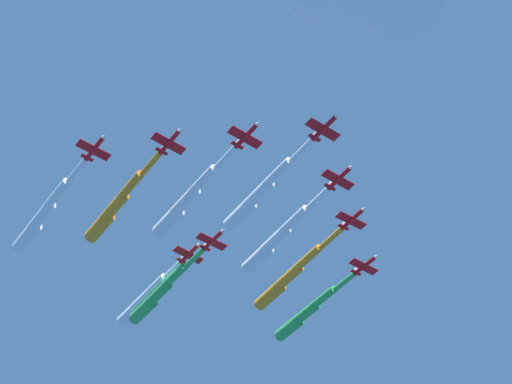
{
  "coord_description": "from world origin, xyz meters",
  "views": [
    {
      "loc": [
        147.98,
        122.22,
        18.72
      ],
      "look_at": [
        0.0,
        0.0,
        188.09
      ],
      "focal_mm": 72.58,
      "sensor_mm": 36.0,
      "label": 1
    }
  ],
  "objects_px": {
    "jet_port_inner": "(277,239)",
    "jet_port_mid": "(289,277)",
    "jet_starboard_mid": "(116,206)",
    "jet_starboard_outer": "(42,215)",
    "jet_trail_starboard": "(144,299)",
    "jet_port_outer": "(307,312)",
    "jet_starboard_inner": "(186,200)",
    "jet_lead": "(260,193)",
    "jet_trail_port": "(160,293)"
  },
  "relations": [
    {
      "from": "jet_port_mid",
      "to": "jet_trail_starboard",
      "type": "xyz_separation_m",
      "value": [
        17.13,
        -38.96,
        0.8
      ]
    },
    {
      "from": "jet_lead",
      "to": "jet_port_inner",
      "type": "distance_m",
      "value": 18.84
    },
    {
      "from": "jet_port_inner",
      "to": "jet_trail_port",
      "type": "relative_size",
      "value": 0.99
    },
    {
      "from": "jet_starboard_inner",
      "to": "jet_starboard_mid",
      "type": "xyz_separation_m",
      "value": [
        9.26,
        -15.51,
        0.59
      ]
    },
    {
      "from": "jet_port_inner",
      "to": "jet_starboard_mid",
      "type": "xyz_separation_m",
      "value": [
        35.65,
        -23.13,
        0.34
      ]
    },
    {
      "from": "jet_starboard_outer",
      "to": "jet_trail_port",
      "type": "relative_size",
      "value": 1.05
    },
    {
      "from": "jet_starboard_mid",
      "to": "jet_port_mid",
      "type": "bearing_deg",
      "value": 165.05
    },
    {
      "from": "jet_starboard_mid",
      "to": "jet_trail_starboard",
      "type": "distance_m",
      "value": 43.39
    },
    {
      "from": "jet_port_mid",
      "to": "jet_starboard_outer",
      "type": "xyz_separation_m",
      "value": [
        61.47,
        -31.53,
        -1.03
      ]
    },
    {
      "from": "jet_lead",
      "to": "jet_trail_port",
      "type": "height_order",
      "value": "jet_lead"
    },
    {
      "from": "jet_starboard_inner",
      "to": "jet_port_mid",
      "type": "xyz_separation_m",
      "value": [
        -43.32,
        -1.48,
        2.03
      ]
    },
    {
      "from": "jet_starboard_mid",
      "to": "jet_port_outer",
      "type": "bearing_deg",
      "value": 172.65
    },
    {
      "from": "jet_port_outer",
      "to": "jet_port_inner",
      "type": "bearing_deg",
      "value": 24.32
    },
    {
      "from": "jet_trail_port",
      "to": "jet_port_outer",
      "type": "bearing_deg",
      "value": 144.72
    },
    {
      "from": "jet_starboard_inner",
      "to": "jet_starboard_mid",
      "type": "relative_size",
      "value": 1.0
    },
    {
      "from": "jet_trail_port",
      "to": "jet_trail_starboard",
      "type": "bearing_deg",
      "value": -106.82
    },
    {
      "from": "jet_port_outer",
      "to": "jet_trail_starboard",
      "type": "distance_m",
      "value": 46.56
    },
    {
      "from": "jet_lead",
      "to": "jet_starboard_outer",
      "type": "xyz_separation_m",
      "value": [
        27.57,
        -48.8,
        1.11
      ]
    },
    {
      "from": "jet_starboard_outer",
      "to": "jet_port_outer",
      "type": "bearing_deg",
      "value": 161.07
    },
    {
      "from": "jet_lead",
      "to": "jet_port_outer",
      "type": "xyz_separation_m",
      "value": [
        -48.87,
        -22.59,
        0.63
      ]
    },
    {
      "from": "jet_starboard_mid",
      "to": "jet_starboard_outer",
      "type": "relative_size",
      "value": 0.94
    },
    {
      "from": "jet_starboard_mid",
      "to": "jet_port_outer",
      "type": "relative_size",
      "value": 1.03
    },
    {
      "from": "jet_starboard_mid",
      "to": "jet_lead",
      "type": "bearing_deg",
      "value": 120.82
    },
    {
      "from": "jet_port_outer",
      "to": "jet_lead",
      "type": "bearing_deg",
      "value": 24.81
    },
    {
      "from": "jet_starboard_mid",
      "to": "jet_port_outer",
      "type": "distance_m",
      "value": 68.11
    },
    {
      "from": "jet_port_mid",
      "to": "jet_starboard_mid",
      "type": "relative_size",
      "value": 1.05
    },
    {
      "from": "jet_port_inner",
      "to": "jet_port_mid",
      "type": "relative_size",
      "value": 0.96
    },
    {
      "from": "jet_trail_starboard",
      "to": "jet_port_inner",
      "type": "bearing_deg",
      "value": 90.25
    },
    {
      "from": "jet_starboard_mid",
      "to": "jet_trail_port",
      "type": "height_order",
      "value": "jet_starboard_mid"
    },
    {
      "from": "jet_port_mid",
      "to": "jet_port_outer",
      "type": "height_order",
      "value": "jet_port_mid"
    },
    {
      "from": "jet_lead",
      "to": "jet_port_mid",
      "type": "distance_m",
      "value": 38.1
    },
    {
      "from": "jet_starboard_outer",
      "to": "jet_trail_port",
      "type": "distance_m",
      "value": 41.67
    },
    {
      "from": "jet_port_mid",
      "to": "jet_trail_starboard",
      "type": "height_order",
      "value": "jet_trail_starboard"
    },
    {
      "from": "jet_port_outer",
      "to": "jet_starboard_mid",
      "type": "bearing_deg",
      "value": -7.35
    },
    {
      "from": "jet_starboard_inner",
      "to": "jet_trail_port",
      "type": "height_order",
      "value": "jet_starboard_inner"
    },
    {
      "from": "jet_starboard_inner",
      "to": "jet_starboard_outer",
      "type": "xyz_separation_m",
      "value": [
        18.15,
        -33.01,
        1.0
      ]
    },
    {
      "from": "jet_starboard_inner",
      "to": "jet_trail_starboard",
      "type": "distance_m",
      "value": 48.26
    },
    {
      "from": "jet_port_mid",
      "to": "jet_lead",
      "type": "bearing_deg",
      "value": 27.01
    },
    {
      "from": "jet_port_inner",
      "to": "jet_port_outer",
      "type": "xyz_separation_m",
      "value": [
        -31.9,
        -14.41,
        0.27
      ]
    },
    {
      "from": "jet_starboard_outer",
      "to": "jet_trail_port",
      "type": "xyz_separation_m",
      "value": [
        -41.61,
        1.57,
        -1.71
      ]
    },
    {
      "from": "jet_starboard_inner",
      "to": "jet_trail_port",
      "type": "distance_m",
      "value": 39.23
    },
    {
      "from": "jet_lead",
      "to": "jet_port_outer",
      "type": "relative_size",
      "value": 1.02
    },
    {
      "from": "jet_port_inner",
      "to": "jet_trail_starboard",
      "type": "relative_size",
      "value": 1.08
    },
    {
      "from": "jet_port_outer",
      "to": "jet_starboard_outer",
      "type": "distance_m",
      "value": 80.81
    },
    {
      "from": "jet_port_inner",
      "to": "jet_starboard_mid",
      "type": "relative_size",
      "value": 1.01
    },
    {
      "from": "jet_starboard_outer",
      "to": "jet_trail_port",
      "type": "height_order",
      "value": "jet_starboard_outer"
    },
    {
      "from": "jet_starboard_mid",
      "to": "jet_starboard_outer",
      "type": "xyz_separation_m",
      "value": [
        8.89,
        -17.49,
        0.41
      ]
    },
    {
      "from": "jet_starboard_outer",
      "to": "jet_trail_starboard",
      "type": "height_order",
      "value": "jet_trail_starboard"
    },
    {
      "from": "jet_starboard_outer",
      "to": "jet_trail_starboard",
      "type": "xyz_separation_m",
      "value": [
        -44.33,
        -7.43,
        1.83
      ]
    },
    {
      "from": "jet_port_inner",
      "to": "jet_trail_port",
      "type": "xyz_separation_m",
      "value": [
        2.93,
        -39.05,
        -0.96
      ]
    }
  ]
}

